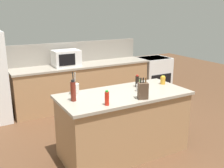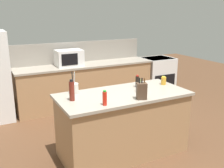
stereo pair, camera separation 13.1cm
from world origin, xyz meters
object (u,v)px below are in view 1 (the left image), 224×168
Objects in this scene: hot_sauce_bottle at (107,98)px; range_oven at (153,75)px; knife_block at (143,91)px; honey_jar at (163,80)px; soy_sauce_bottle at (137,81)px; utensil_crock at (75,88)px; spice_jar_oregano at (139,81)px; vinegar_bottle at (73,91)px; salt_shaker at (138,88)px; microwave at (66,58)px.

range_oven is at bearing 42.96° from hot_sauce_bottle.
honey_jar is at bearing 52.65° from knife_block.
utensil_crock is at bearing 172.33° from soy_sauce_bottle.
utensil_crock is at bearing -146.67° from range_oven.
spice_jar_oregano is 0.35× the size of vinegar_bottle.
hot_sauce_bottle is 1.44× the size of honey_jar.
knife_block reaches higher than salt_shaker.
vinegar_bottle is at bearing -177.65° from honey_jar.
hot_sauce_bottle is 1.31m from honey_jar.
microwave is 4.78× the size of salt_shaker.
spice_jar_oregano is at bearing 80.34° from knife_block.
range_oven is at bearing 46.65° from soy_sauce_bottle.
hot_sauce_bottle is 0.68× the size of vinegar_bottle.
microwave reaches higher than hot_sauce_bottle.
spice_jar_oregano is 1.23m from vinegar_bottle.
hot_sauce_bottle is 1.08m from spice_jar_oregano.
microwave is at bearing 112.48° from honey_jar.
salt_shaker is 0.61× the size of soy_sauce_bottle.
honey_jar is (-1.46, -2.09, 0.54)m from range_oven.
range_oven is at bearing 70.38° from knife_block.
honey_jar is (1.24, 0.42, -0.03)m from hot_sauce_bottle.
microwave is 2.27m from honey_jar.
hot_sauce_bottle is at bearing -146.20° from spice_jar_oregano.
microwave reaches higher than soy_sauce_bottle.
knife_block is 0.53m from hot_sauce_bottle.
spice_jar_oregano is at bearing -133.28° from range_oven.
utensil_crock is 0.65m from hot_sauce_bottle.
salt_shaker is (0.67, 0.30, -0.04)m from hot_sauce_bottle.
hot_sauce_bottle reaches higher than honey_jar.
soy_sauce_bottle is (0.79, 0.49, -0.00)m from hot_sauce_bottle.
knife_block reaches higher than range_oven.
microwave reaches higher than honey_jar.
salt_shaker is 0.98m from vinegar_bottle.
hot_sauce_bottle is at bearing -73.78° from utensil_crock.
knife_block reaches higher than hot_sauce_bottle.
salt_shaker is (0.85, -0.32, -0.03)m from utensil_crock.
utensil_crock is 1.13× the size of vinegar_bottle.
honey_jar reaches higher than salt_shaker.
vinegar_bottle is (-0.12, -0.26, 0.05)m from utensil_crock.
vinegar_bottle is (-3.00, -2.15, 0.61)m from range_oven.
vinegar_bottle is at bearing -173.09° from soy_sauce_bottle.
knife_block is 0.91× the size of utensil_crock.
hot_sauce_bottle is 1.01× the size of soy_sauce_bottle.
utensil_crock is 2.77× the size of salt_shaker.
salt_shaker is at bearing -82.38° from microwave.
hot_sauce_bottle is (-0.53, 0.01, -0.02)m from knife_block.
spice_jar_oregano is at bearing 53.11° from salt_shaker.
hot_sauce_bottle reaches higher than range_oven.
microwave is 2.54m from hot_sauce_bottle.
soy_sauce_bottle is (0.25, 0.50, -0.02)m from knife_block.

